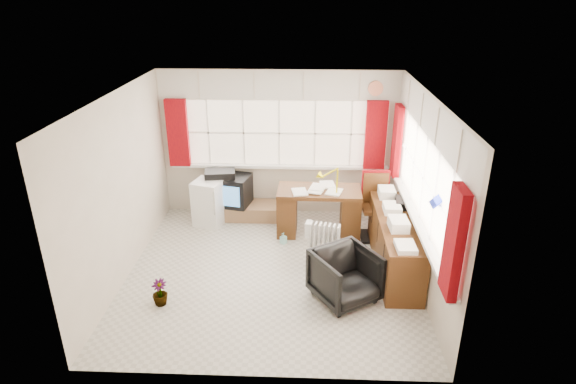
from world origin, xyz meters
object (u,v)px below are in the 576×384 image
(office_chair, at_px, (345,276))
(radiator, at_px, (324,248))
(desk_lamp, at_px, (337,176))
(credenza, at_px, (395,243))
(desk, at_px, (319,209))
(task_chair, at_px, (375,202))
(mini_fridge, at_px, (209,202))
(tv_bench, at_px, (247,210))
(crt_tv, at_px, (233,190))

(office_chair, distance_m, radiator, 0.86)
(desk_lamp, distance_m, credenza, 1.34)
(desk, xyz_separation_m, credenza, (1.05, -1.00, -0.03))
(office_chair, xyz_separation_m, radiator, (-0.24, 0.82, -0.07))
(desk_lamp, height_order, task_chair, desk_lamp)
(office_chair, xyz_separation_m, mini_fridge, (-2.14, 2.06, 0.05))
(task_chair, xyz_separation_m, tv_bench, (-2.12, 0.54, -0.44))
(task_chair, bearing_deg, office_chair, -108.17)
(crt_tv, bearing_deg, desk, -19.26)
(desk, bearing_deg, crt_tv, 160.74)
(desk, distance_m, office_chair, 1.84)
(desk_lamp, bearing_deg, credenza, -47.06)
(office_chair, bearing_deg, desk_lamp, 58.99)
(office_chair, bearing_deg, crt_tv, 94.91)
(credenza, xyz_separation_m, tv_bench, (-2.28, 1.52, -0.27))
(office_chair, xyz_separation_m, crt_tv, (-1.77, 2.32, 0.17))
(crt_tv, bearing_deg, office_chair, -52.64)
(credenza, bearing_deg, radiator, 179.30)
(desk, height_order, radiator, desk)
(office_chair, relative_size, mini_fridge, 0.96)
(office_chair, relative_size, radiator, 1.13)
(task_chair, relative_size, crt_tv, 1.62)
(task_chair, distance_m, mini_fridge, 2.74)
(desk_lamp, xyz_separation_m, office_chair, (0.04, -1.65, -0.73))
(desk, relative_size, office_chair, 1.79)
(desk, relative_size, mini_fridge, 1.72)
(task_chair, distance_m, crt_tv, 2.42)
(desk_lamp, height_order, radiator, desk_lamp)
(radiator, relative_size, crt_tv, 0.99)
(credenza, bearing_deg, desk_lamp, 132.94)
(tv_bench, xyz_separation_m, crt_tv, (-0.24, -0.01, 0.38))
(radiator, height_order, tv_bench, radiator)
(radiator, bearing_deg, task_chair, 49.41)
(office_chair, distance_m, mini_fridge, 2.97)
(mini_fridge, bearing_deg, radiator, -33.31)
(task_chair, distance_m, radiator, 1.31)
(desk_lamp, xyz_separation_m, radiator, (-0.20, -0.84, -0.80))
(desk, distance_m, credenza, 1.45)
(credenza, distance_m, mini_fridge, 3.14)
(desk_lamp, relative_size, tv_bench, 0.31)
(office_chair, bearing_deg, task_chair, 39.38)
(credenza, height_order, mini_fridge, credenza)
(radiator, xyz_separation_m, tv_bench, (-1.29, 1.51, -0.14))
(task_chair, height_order, mini_fridge, task_chair)
(radiator, xyz_separation_m, crt_tv, (-1.53, 1.50, 0.24))
(task_chair, xyz_separation_m, office_chair, (-0.59, -1.78, -0.23))
(tv_bench, distance_m, crt_tv, 0.45)
(task_chair, height_order, tv_bench, task_chair)
(desk, relative_size, desk_lamp, 3.06)
(desk_lamp, distance_m, crt_tv, 1.94)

